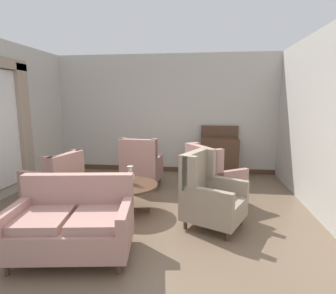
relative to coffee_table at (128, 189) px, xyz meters
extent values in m
plane|color=brown|center=(0.24, -0.46, -0.42)|extent=(9.16, 9.16, 0.00)
cube|color=#BCB7AD|center=(0.24, 2.81, 1.09)|extent=(5.88, 0.08, 3.02)
cube|color=#BCB7AD|center=(-2.62, 0.52, 1.09)|extent=(0.08, 4.58, 3.02)
cube|color=#BCB7AD|center=(3.10, 0.52, 1.09)|extent=(0.08, 4.58, 3.02)
cube|color=#4C3323|center=(0.24, 2.75, -0.36)|extent=(5.72, 0.03, 0.12)
cube|color=tan|center=(-2.50, 1.04, 0.96)|extent=(0.10, 0.32, 2.45)
cylinder|color=#4C3323|center=(0.00, 0.00, 0.06)|extent=(0.99, 0.99, 0.04)
cylinder|color=#4C3323|center=(0.00, 0.00, -0.16)|extent=(0.10, 0.10, 0.41)
cube|color=#4C3323|center=(0.22, 0.02, -0.38)|extent=(0.29, 0.09, 0.07)
cube|color=#4C3323|center=(-0.10, 0.20, -0.38)|extent=(0.18, 0.28, 0.07)
cube|color=#4C3323|center=(-0.11, -0.19, -0.38)|extent=(0.19, 0.27, 0.07)
cylinder|color=beige|center=(0.04, 0.01, 0.09)|extent=(0.08, 0.08, 0.02)
ellipsoid|color=beige|center=(0.04, 0.01, 0.20)|extent=(0.14, 0.14, 0.20)
cylinder|color=beige|center=(0.04, 0.01, 0.34)|extent=(0.06, 0.06, 0.08)
torus|color=beige|center=(0.04, 0.01, 0.38)|extent=(0.11, 0.11, 0.02)
cube|color=tan|center=(-0.32, -1.39, -0.12)|extent=(1.52, 1.04, 0.32)
cube|color=tan|center=(-0.37, -1.04, 0.28)|extent=(1.42, 0.34, 0.49)
cube|color=tan|center=(-0.62, -1.48, 0.09)|extent=(0.65, 0.72, 0.10)
cube|color=tan|center=(-0.01, -1.39, 0.09)|extent=(0.65, 0.72, 0.10)
cube|color=tan|center=(-0.95, -1.53, 0.14)|extent=(0.22, 0.75, 0.21)
cube|color=tan|center=(0.33, -1.35, 0.14)|extent=(0.22, 0.75, 0.21)
cylinder|color=#4C3323|center=(-0.87, -1.82, -0.35)|extent=(0.06, 0.06, 0.14)
cylinder|color=#4C3323|center=(0.33, -1.64, -0.35)|extent=(0.06, 0.06, 0.14)
cylinder|color=#4C3323|center=(-0.97, -1.14, -0.35)|extent=(0.06, 0.06, 0.14)
cylinder|color=#4C3323|center=(0.23, -0.96, -0.35)|extent=(0.06, 0.06, 0.14)
cube|color=tan|center=(-1.44, 0.16, -0.12)|extent=(0.99, 0.93, 0.31)
cube|color=tan|center=(-1.10, 0.07, 0.30)|extent=(0.32, 0.76, 0.52)
cube|color=tan|center=(-1.11, 0.41, 0.36)|extent=(0.22, 0.15, 0.40)
cube|color=tan|center=(-1.27, -0.22, 0.36)|extent=(0.22, 0.15, 0.40)
cube|color=tan|center=(-1.40, 0.48, 0.15)|extent=(0.73, 0.28, 0.23)
cube|color=tan|center=(-1.56, -0.15, 0.15)|extent=(0.73, 0.28, 0.23)
cylinder|color=#4C3323|center=(-1.69, 0.52, -0.35)|extent=(0.06, 0.06, 0.14)
cylinder|color=#4C3323|center=(-1.83, -0.05, -0.35)|extent=(0.06, 0.06, 0.14)
cylinder|color=#4C3323|center=(-1.04, 0.36, -0.35)|extent=(0.06, 0.06, 0.14)
cylinder|color=#4C3323|center=(-1.18, -0.21, -0.35)|extent=(0.06, 0.06, 0.14)
cube|color=tan|center=(-0.09, 1.49, -0.14)|extent=(0.82, 0.89, 0.28)
cube|color=tan|center=(-0.11, 1.14, 0.34)|extent=(0.78, 0.18, 0.66)
cube|color=tan|center=(0.24, 1.21, 0.42)|extent=(0.11, 0.20, 0.50)
cube|color=tan|center=(-0.44, 1.24, 0.42)|extent=(0.11, 0.20, 0.50)
cube|color=tan|center=(0.25, 1.52, 0.12)|extent=(0.14, 0.75, 0.24)
cube|color=tan|center=(-0.43, 1.56, 0.12)|extent=(0.14, 0.75, 0.24)
cylinder|color=#4C3323|center=(0.24, 1.82, -0.35)|extent=(0.06, 0.06, 0.14)
cylinder|color=#4C3323|center=(-0.38, 1.85, -0.35)|extent=(0.06, 0.06, 0.14)
cylinder|color=#4C3323|center=(0.20, 1.13, -0.35)|extent=(0.06, 0.06, 0.14)
cylinder|color=#4C3323|center=(-0.42, 1.16, -0.35)|extent=(0.06, 0.06, 0.14)
cube|color=gray|center=(1.41, -0.35, -0.12)|extent=(1.05, 1.02, 0.31)
cube|color=gray|center=(1.10, -0.21, 0.36)|extent=(0.44, 0.74, 0.67)
cube|color=gray|center=(1.05, -0.54, 0.45)|extent=(0.22, 0.17, 0.51)
cube|color=gray|center=(1.32, 0.04, 0.45)|extent=(0.22, 0.17, 0.51)
cube|color=gray|center=(1.32, -0.67, 0.15)|extent=(0.69, 0.39, 0.24)
cube|color=gray|center=(1.59, -0.08, 0.15)|extent=(0.69, 0.39, 0.24)
cylinder|color=#4C3323|center=(1.58, -0.76, -0.35)|extent=(0.06, 0.06, 0.14)
cylinder|color=#4C3323|center=(1.83, -0.22, -0.35)|extent=(0.06, 0.06, 0.14)
cylinder|color=#4C3323|center=(0.99, -0.48, -0.35)|extent=(0.06, 0.06, 0.14)
cylinder|color=#4C3323|center=(1.24, 0.05, -0.35)|extent=(0.06, 0.06, 0.14)
cube|color=tan|center=(1.46, 0.65, -0.12)|extent=(1.15, 1.16, 0.32)
cube|color=tan|center=(1.18, 0.47, 0.35)|extent=(0.59, 0.80, 0.63)
cube|color=tan|center=(1.47, 0.20, 0.43)|extent=(0.22, 0.19, 0.48)
cube|color=tan|center=(1.05, 0.84, 0.43)|extent=(0.22, 0.19, 0.48)
cube|color=tan|center=(1.71, 0.36, 0.16)|extent=(0.65, 0.47, 0.24)
cube|color=tan|center=(1.30, 1.00, 0.16)|extent=(0.65, 0.47, 0.24)
cylinder|color=#4C3323|center=(1.93, 0.54, -0.35)|extent=(0.06, 0.06, 0.14)
cylinder|color=#4C3323|center=(1.55, 1.12, -0.35)|extent=(0.06, 0.06, 0.14)
cylinder|color=#4C3323|center=(1.38, 0.18, -0.35)|extent=(0.06, 0.06, 0.14)
cylinder|color=#4C3323|center=(1.00, 0.77, -0.35)|extent=(0.06, 0.06, 0.14)
cylinder|color=#4C3323|center=(0.98, 1.24, 0.31)|extent=(0.55, 0.55, 0.03)
cylinder|color=#4C3323|center=(0.98, 1.24, -0.06)|extent=(0.07, 0.07, 0.72)
cylinder|color=#4C3323|center=(0.98, 1.24, -0.40)|extent=(0.35, 0.35, 0.04)
cube|color=#4C3323|center=(1.64, 2.51, 0.10)|extent=(0.92, 0.39, 0.84)
cube|color=#4C3323|center=(1.64, 2.68, 0.67)|extent=(0.92, 0.04, 0.30)
cube|color=#4C3323|center=(1.23, 2.36, -0.37)|extent=(0.06, 0.06, 0.10)
cube|color=#4C3323|center=(2.05, 2.36, -0.37)|extent=(0.06, 0.06, 0.10)
cube|color=#4C3323|center=(1.23, 2.65, -0.37)|extent=(0.06, 0.06, 0.10)
cube|color=#4C3323|center=(2.05, 2.65, -0.37)|extent=(0.06, 0.06, 0.10)
camera|label=1|loc=(1.21, -4.29, 1.48)|focal=29.38mm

